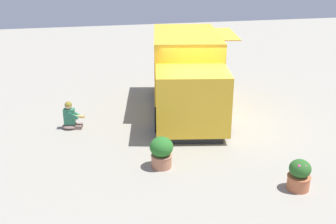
{
  "coord_description": "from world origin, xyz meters",
  "views": [
    {
      "loc": [
        11.98,
        -3.68,
        5.19
      ],
      "look_at": [
        1.36,
        -1.35,
        0.99
      ],
      "focal_mm": 44.14,
      "sensor_mm": 36.0,
      "label": 1
    }
  ],
  "objects": [
    {
      "name": "food_truck",
      "position": [
        -1.2,
        -0.13,
        1.24
      ],
      "size": [
        5.88,
        3.61,
        2.6
      ],
      "color": "yellow",
      "rests_on": "ground_plane"
    },
    {
      "name": "planter_flowering_far",
      "position": [
        4.42,
        1.1,
        0.37
      ],
      "size": [
        0.54,
        0.54,
        0.75
      ],
      "color": "#C26942",
      "rests_on": "ground_plane"
    },
    {
      "name": "ground_plane",
      "position": [
        0.0,
        0.0,
        0.0
      ],
      "size": [
        40.0,
        40.0,
        0.0
      ],
      "primitive_type": "plane",
      "color": "gray"
    },
    {
      "name": "planter_flowering_near",
      "position": [
        2.69,
        -1.81,
        0.44
      ],
      "size": [
        0.61,
        0.61,
        0.83
      ],
      "color": "#B57253",
      "rests_on": "ground_plane"
    },
    {
      "name": "person_customer",
      "position": [
        -0.41,
        -4.1,
        0.35
      ],
      "size": [
        0.52,
        0.77,
        0.89
      ],
      "color": "#7A6059",
      "rests_on": "ground_plane"
    }
  ]
}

